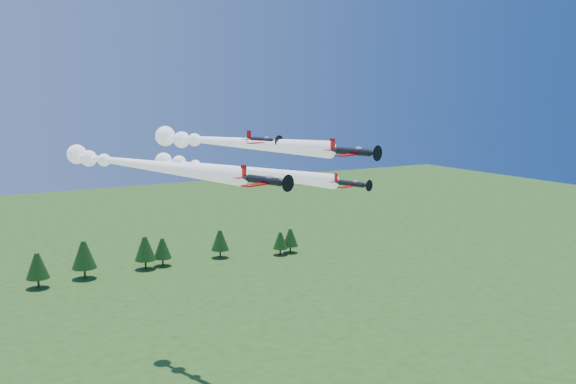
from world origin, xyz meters
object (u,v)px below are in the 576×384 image
plane_right (224,169)px  plane_slot (263,140)px  plane_left (135,164)px  plane_lead (224,142)px

plane_right → plane_slot: bearing=-118.0°
plane_left → plane_right: 22.27m
plane_lead → plane_right: plane_lead is taller
plane_slot → plane_left: bearing=116.9°
plane_left → plane_right: bearing=5.6°
plane_lead → plane_slot: plane_slot is taller
plane_lead → plane_right: size_ratio=0.88×
plane_right → plane_slot: 26.77m
plane_lead → plane_right: 18.83m
plane_lead → plane_slot: size_ratio=6.34×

